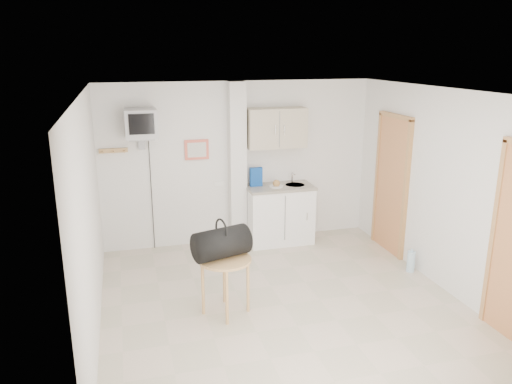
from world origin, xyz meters
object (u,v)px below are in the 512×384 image
object	(u,v)px
water_bottle	(411,261)
crt_television	(141,124)
duffel_bag	(221,243)
round_table	(225,266)

from	to	relation	value
water_bottle	crt_television	bearing A→B (deg)	155.18
crt_television	duffel_bag	bearing A→B (deg)	-69.98
crt_television	duffel_bag	size ratio (longest dim) A/B	3.09
water_bottle	round_table	bearing A→B (deg)	-170.77
round_table	water_bottle	size ratio (longest dim) A/B	2.06
crt_television	round_table	distance (m)	2.55
round_table	duffel_bag	size ratio (longest dim) A/B	0.97
duffel_bag	water_bottle	size ratio (longest dim) A/B	2.12
duffel_bag	water_bottle	xyz separation A→B (m)	(2.71, 0.39, -0.70)
round_table	water_bottle	world-z (taller)	round_table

